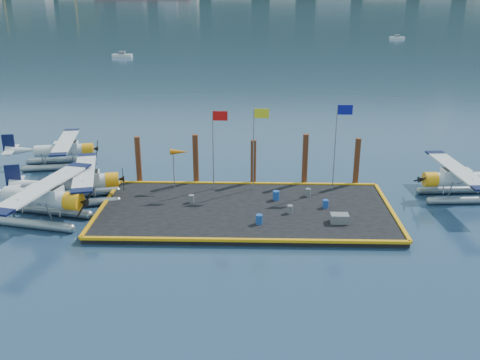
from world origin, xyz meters
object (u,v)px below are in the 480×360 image
Objects in this scene: seaplane_c at (62,152)px; drum_1 at (290,209)px; drum_4 at (308,192)px; piling_4 at (357,163)px; drum_2 at (326,204)px; seaplane_d at (460,181)px; piling_3 at (305,161)px; flagpole_blue at (338,135)px; piling_1 at (196,161)px; seaplane_a at (40,200)px; piling_2 at (253,164)px; flagpole_red at (216,138)px; drum_3 at (259,219)px; seaplane_b at (81,184)px; flagpole_yellow at (256,137)px; drum_0 at (192,199)px; drum_5 at (276,195)px; windsock at (179,153)px; crate at (339,218)px; piling_0 at (138,162)px.

drum_1 is (19.20, -10.80, -0.67)m from seaplane_c.
piling_4 is (3.97, 2.94, 1.31)m from drum_4.
drum_2 is at bearing 22.26° from drum_1.
piling_3 is (-11.26, 2.12, 0.76)m from seaplane_d.
piling_3 reaches higher than drum_1.
drum_1 is 2.73m from drum_2.
piling_4 reaches higher than drum_2.
piling_1 is (-10.70, 1.60, -2.59)m from flagpole_blue.
seaplane_a is at bearing -158.55° from piling_3.
piling_2 is at bearing 0.00° from piling_1.
drum_1 is at bearing -40.67° from flagpole_red.
drum_3 reaches higher than drum_4.
flagpole_yellow is at bearing 84.26° from seaplane_b.
drum_5 is (6.03, 0.66, 0.06)m from drum_0.
flagpole_yellow is 5.87m from windsock.
piling_0 is (-14.64, 7.62, 1.31)m from crate.
crate reaches higher than drum_1.
flagpole_yellow is (-3.83, 1.34, 3.83)m from drum_4.
flagpole_red is at bearing -150.20° from piling_2.
seaplane_c is 18.28m from flagpole_yellow.
seaplane_b is 1.44× the size of flagpole_yellow.
drum_0 is 9.58m from piling_3.
drum_3 is 7.41m from flagpole_yellow.
windsock is (11.16, -6.24, 1.88)m from seaplane_c.
piling_0 and piling_4 have the same top height.
piling_0 reaches higher than drum_4.
seaplane_d is at bearing 67.69° from seaplane_c.
seaplane_b is 16.02× the size of drum_1.
piling_2 is at bearing 143.85° from drum_4.
drum_5 is at bearing 92.63° from seaplane_d.
piling_0 is (-13.03, 2.94, 1.31)m from drum_4.
flagpole_yellow is (-5.43, 6.02, 3.82)m from crate.
drum_1 is 6.77m from piling_2.
piling_3 reaches higher than seaplane_a.
flagpole_red is 4.07m from piling_2.
piling_2 is at bearing 93.02° from drum_3.
seaplane_c is at bearing 148.88° from piling_0.
seaplane_c reaches higher than drum_1.
piling_0 is at bearing 173.99° from flagpole_blue.
seaplane_d is 13.48× the size of drum_5.
piling_2 is (-5.64, 7.62, 1.21)m from crate.
seaplane_d is at bearing -1.97° from flagpole_yellow.
flagpole_red is (-6.82, 1.34, 3.71)m from drum_4.
piling_1 is 8.50m from piling_3.
seaplane_a reaches higher than seaplane_d.
piling_0 is (-9.42, 7.95, 1.29)m from drum_3.
flagpole_red is (1.58, 2.81, 3.72)m from drum_0.
drum_2 is 0.85× the size of drum_5.
flagpole_red is at bearing 55.44° from seaplane_c.
crate is at bearing -76.65° from drum_2.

